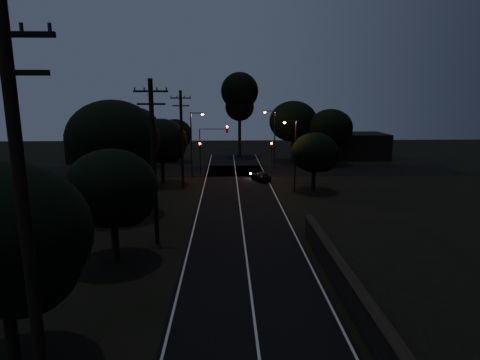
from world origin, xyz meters
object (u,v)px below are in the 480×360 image
utility_pole_near (28,251)px  car (261,176)px  signal_left (200,152)px  streetlight_c (294,150)px  tall_pine (240,96)px  streetlight_b (273,135)px  signal_right (271,152)px  signal_mast (213,140)px  streetlight_a (193,140)px  utility_pole_mid (154,161)px  utility_pole_far (182,138)px

utility_pole_near → car: size_ratio=3.48×
utility_pole_near → signal_left: utility_pole_near is taller
utility_pole_near → streetlight_c: utility_pole_near is taller
tall_pine → streetlight_b: tall_pine is taller
signal_right → signal_mast: (-7.51, 0.00, 1.50)m
streetlight_a → streetlight_b: bearing=29.5°
utility_pole_near → streetlight_c: size_ratio=1.60×
tall_pine → streetlight_a: (-6.31, -17.00, -5.24)m
signal_right → streetlight_a: (-9.91, -1.99, 1.80)m
streetlight_a → streetlight_c: size_ratio=1.07×
signal_right → car: signal_right is taller
utility_pole_near → signal_right: utility_pole_near is taller
tall_pine → streetlight_c: 26.06m
signal_left → car: size_ratio=1.19×
utility_pole_near → utility_pole_mid: utility_pole_near is taller
utility_pole_mid → streetlight_a: 23.04m
tall_pine → streetlight_b: bearing=-68.6°
utility_pole_near → signal_mast: bearing=85.8°
car → signal_mast: bearing=-58.4°
streetlight_a → car: (8.19, -2.49, -4.05)m
signal_mast → streetlight_c: size_ratio=0.83×
signal_mast → streetlight_a: streetlight_a is taller
tall_pine → streetlight_c: tall_pine is taller
signal_right → signal_mast: signal_mast is taller
utility_pole_mid → signal_left: size_ratio=2.68×
streetlight_a → signal_left: bearing=70.4°
streetlight_b → car: (-2.43, -8.49, -4.05)m
signal_mast → streetlight_a: size_ratio=0.78×
utility_pole_mid → signal_left: bearing=86.8°
utility_pole_near → signal_left: 42.15m
signal_left → car: bearing=-30.9°
car → signal_right: bearing=-131.6°
utility_pole_mid → car: 22.93m
tall_pine → utility_pole_mid: bearing=-99.9°
streetlight_a → streetlight_c: (11.14, -8.00, -0.29)m
utility_pole_far → signal_left: 8.53m
tall_pine → streetlight_a: bearing=-110.4°
signal_mast → car: (5.79, -4.49, -3.75)m
utility_pole_far → streetlight_c: bearing=-9.6°
utility_pole_far → streetlight_c: utility_pole_far is taller
streetlight_a → streetlight_b: 12.19m
signal_left → streetlight_b: (9.91, 4.01, 1.80)m
utility_pole_far → tall_pine: tall_pine is taller
utility_pole_near → utility_pole_mid: bearing=90.0°
utility_pole_far → signal_right: 13.53m
utility_pole_far → utility_pole_mid: bearing=-90.0°
utility_pole_mid → streetlight_b: bearing=68.7°
signal_mast → tall_pine: bearing=75.4°
signal_right → utility_pole_near: bearing=-104.2°
signal_right → car: size_ratio=1.19×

